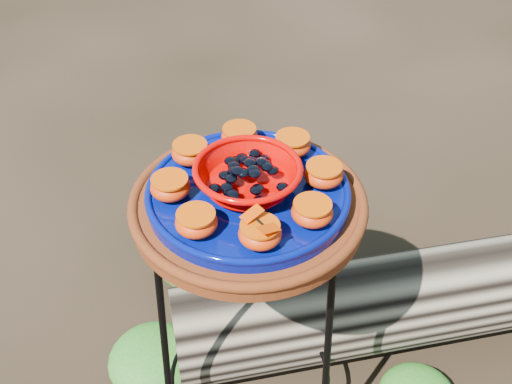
# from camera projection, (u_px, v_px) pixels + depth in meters

# --- Properties ---
(plant_stand) EXTENTS (0.44, 0.44, 0.70)m
(plant_stand) POSITION_uv_depth(u_px,v_px,m) (249.00, 324.00, 1.51)
(plant_stand) COLOR black
(plant_stand) RESTS_ON ground
(terracotta_saucer) EXTENTS (0.46, 0.46, 0.04)m
(terracotta_saucer) POSITION_uv_depth(u_px,v_px,m) (248.00, 207.00, 1.27)
(terracotta_saucer) COLOR #561B0D
(terracotta_saucer) RESTS_ON plant_stand
(cobalt_plate) EXTENTS (0.39, 0.39, 0.03)m
(cobalt_plate) POSITION_uv_depth(u_px,v_px,m) (248.00, 194.00, 1.25)
(cobalt_plate) COLOR #020D4B
(cobalt_plate) RESTS_ON terracotta_saucer
(red_bowl) EXTENTS (0.20, 0.20, 0.05)m
(red_bowl) POSITION_uv_depth(u_px,v_px,m) (248.00, 178.00, 1.22)
(red_bowl) COLOR #C50200
(red_bowl) RESTS_ON cobalt_plate
(glass_gems) EXTENTS (0.15, 0.15, 0.03)m
(glass_gems) POSITION_uv_depth(u_px,v_px,m) (248.00, 161.00, 1.20)
(glass_gems) COLOR black
(glass_gems) RESTS_ON red_bowl
(orange_half_0) EXTENTS (0.08, 0.08, 0.04)m
(orange_half_0) POSITION_uv_depth(u_px,v_px,m) (260.00, 234.00, 1.11)
(orange_half_0) COLOR #CA1100
(orange_half_0) RESTS_ON cobalt_plate
(orange_half_1) EXTENTS (0.08, 0.08, 0.04)m
(orange_half_1) POSITION_uv_depth(u_px,v_px,m) (312.00, 212.00, 1.16)
(orange_half_1) COLOR #CA1100
(orange_half_1) RESTS_ON cobalt_plate
(orange_half_2) EXTENTS (0.08, 0.08, 0.04)m
(orange_half_2) POSITION_uv_depth(u_px,v_px,m) (324.00, 175.00, 1.24)
(orange_half_2) COLOR #CA1100
(orange_half_2) RESTS_ON cobalt_plate
(orange_half_3) EXTENTS (0.08, 0.08, 0.04)m
(orange_half_3) POSITION_uv_depth(u_px,v_px,m) (292.00, 145.00, 1.31)
(orange_half_3) COLOR #CA1100
(orange_half_3) RESTS_ON cobalt_plate
(orange_half_4) EXTENTS (0.08, 0.08, 0.04)m
(orange_half_4) POSITION_uv_depth(u_px,v_px,m) (239.00, 137.00, 1.34)
(orange_half_4) COLOR #CA1100
(orange_half_4) RESTS_ON cobalt_plate
(orange_half_5) EXTENTS (0.08, 0.08, 0.04)m
(orange_half_5) POSITION_uv_depth(u_px,v_px,m) (190.00, 153.00, 1.29)
(orange_half_5) COLOR #CA1100
(orange_half_5) RESTS_ON cobalt_plate
(orange_half_6) EXTENTS (0.08, 0.08, 0.04)m
(orange_half_6) POSITION_uv_depth(u_px,v_px,m) (170.00, 187.00, 1.21)
(orange_half_6) COLOR #CA1100
(orange_half_6) RESTS_ON cobalt_plate
(orange_half_7) EXTENTS (0.08, 0.08, 0.04)m
(orange_half_7) POSITION_uv_depth(u_px,v_px,m) (196.00, 222.00, 1.14)
(orange_half_7) COLOR #CA1100
(orange_half_7) RESTS_ON cobalt_plate
(butterfly) EXTENTS (0.10, 0.10, 0.01)m
(butterfly) POSITION_uv_depth(u_px,v_px,m) (260.00, 222.00, 1.10)
(butterfly) COLOR #CF3600
(butterfly) RESTS_ON orange_half_0
(driftwood_log) EXTENTS (1.51, 0.78, 0.27)m
(driftwood_log) POSITION_uv_depth(u_px,v_px,m) (428.00, 295.00, 1.85)
(driftwood_log) COLOR black
(driftwood_log) RESTS_ON ground
(foliage_left) EXTENTS (0.25, 0.25, 0.13)m
(foliage_left) POSITION_uv_depth(u_px,v_px,m) (154.00, 359.00, 1.77)
(foliage_left) COLOR #17681B
(foliage_left) RESTS_ON ground
(foliage_back) EXTENTS (0.32, 0.32, 0.16)m
(foliage_back) POSITION_uv_depth(u_px,v_px,m) (205.00, 253.00, 2.06)
(foliage_back) COLOR #17681B
(foliage_back) RESTS_ON ground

